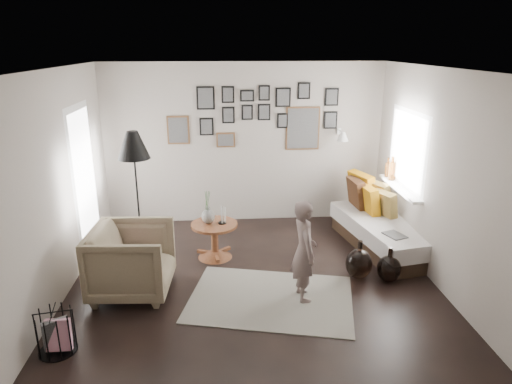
{
  "coord_description": "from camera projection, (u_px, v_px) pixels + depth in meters",
  "views": [
    {
      "loc": [
        -0.35,
        -4.88,
        2.86
      ],
      "look_at": [
        0.05,
        0.5,
        1.1
      ],
      "focal_mm": 32.0,
      "sensor_mm": 36.0,
      "label": 1
    }
  ],
  "objects": [
    {
      "name": "ground",
      "position": [
        255.0,
        291.0,
        5.54
      ],
      "size": [
        4.8,
        4.8,
        0.0
      ],
      "primitive_type": "plane",
      "color": "black",
      "rests_on": "ground"
    },
    {
      "name": "wall_back",
      "position": [
        244.0,
        144.0,
        7.41
      ],
      "size": [
        4.5,
        0.0,
        4.5
      ],
      "primitive_type": "plane",
      "rotation": [
        1.57,
        0.0,
        0.0
      ],
      "color": "#A69C91",
      "rests_on": "ground"
    },
    {
      "name": "wall_front",
      "position": [
        282.0,
        305.0,
        2.86
      ],
      "size": [
        4.5,
        0.0,
        4.5
      ],
      "primitive_type": "plane",
      "rotation": [
        -1.57,
        0.0,
        0.0
      ],
      "color": "#A69C91",
      "rests_on": "ground"
    },
    {
      "name": "wall_left",
      "position": [
        50.0,
        194.0,
        4.97
      ],
      "size": [
        0.0,
        4.8,
        4.8
      ],
      "primitive_type": "plane",
      "rotation": [
        1.57,
        0.0,
        1.57
      ],
      "color": "#A69C91",
      "rests_on": "ground"
    },
    {
      "name": "wall_right",
      "position": [
        448.0,
        185.0,
        5.29
      ],
      "size": [
        0.0,
        4.8,
        4.8
      ],
      "primitive_type": "plane",
      "rotation": [
        1.57,
        0.0,
        -1.57
      ],
      "color": "#A69C91",
      "rests_on": "ground"
    },
    {
      "name": "ceiling",
      "position": [
        255.0,
        70.0,
        4.73
      ],
      "size": [
        4.8,
        4.8,
        0.0
      ],
      "primitive_type": "plane",
      "rotation": [
        3.14,
        0.0,
        0.0
      ],
      "color": "white",
      "rests_on": "wall_back"
    },
    {
      "name": "door_left",
      "position": [
        85.0,
        183.0,
        6.19
      ],
      "size": [
        0.0,
        2.14,
        2.14
      ],
      "color": "white",
      "rests_on": "wall_left"
    },
    {
      "name": "window_right",
      "position": [
        396.0,
        182.0,
        6.67
      ],
      "size": [
        0.15,
        1.32,
        1.3
      ],
      "color": "white",
      "rests_on": "wall_right"
    },
    {
      "name": "gallery_wall",
      "position": [
        262.0,
        117.0,
        7.27
      ],
      "size": [
        2.74,
        0.03,
        1.08
      ],
      "color": "brown",
      "rests_on": "wall_back"
    },
    {
      "name": "wall_sconce",
      "position": [
        343.0,
        136.0,
        7.22
      ],
      "size": [
        0.18,
        0.36,
        0.16
      ],
      "color": "white",
      "rests_on": "wall_back"
    },
    {
      "name": "rug",
      "position": [
        271.0,
        298.0,
        5.36
      ],
      "size": [
        2.13,
        1.71,
        0.01
      ],
      "primitive_type": "cube",
      "rotation": [
        0.0,
        0.0,
        -0.23
      ],
      "color": "beige",
      "rests_on": "ground"
    },
    {
      "name": "pedestal_table",
      "position": [
        215.0,
        242.0,
        6.35
      ],
      "size": [
        0.64,
        0.64,
        0.5
      ],
      "rotation": [
        0.0,
        0.0,
        0.42
      ],
      "color": "brown",
      "rests_on": "ground"
    },
    {
      "name": "vase",
      "position": [
        208.0,
        214.0,
        6.23
      ],
      "size": [
        0.18,
        0.18,
        0.46
      ],
      "color": "black",
      "rests_on": "pedestal_table"
    },
    {
      "name": "candles",
      "position": [
        222.0,
        215.0,
        6.23
      ],
      "size": [
        0.11,
        0.11,
        0.24
      ],
      "color": "black",
      "rests_on": "pedestal_table"
    },
    {
      "name": "daybed",
      "position": [
        381.0,
        227.0,
        6.7
      ],
      "size": [
        1.17,
        2.05,
        0.94
      ],
      "rotation": [
        0.0,
        0.0,
        0.19
      ],
      "color": "black",
      "rests_on": "ground"
    },
    {
      "name": "magazine_on_daybed",
      "position": [
        395.0,
        235.0,
        6.05
      ],
      "size": [
        0.3,
        0.35,
        0.02
      ],
      "primitive_type": "cube",
      "rotation": [
        0.0,
        0.0,
        0.37
      ],
      "color": "black",
      "rests_on": "daybed"
    },
    {
      "name": "armchair",
      "position": [
        132.0,
        261.0,
        5.38
      ],
      "size": [
        0.97,
        0.95,
        0.84
      ],
      "primitive_type": "imported",
      "rotation": [
        0.0,
        0.0,
        1.51
      ],
      "color": "#72644C",
      "rests_on": "ground"
    },
    {
      "name": "armchair_cushion",
      "position": [
        135.0,
        254.0,
        5.41
      ],
      "size": [
        0.41,
        0.42,
        0.17
      ],
      "primitive_type": "cube",
      "rotation": [
        -0.21,
        0.0,
        -0.09
      ],
      "color": "silver",
      "rests_on": "armchair"
    },
    {
      "name": "floor_lamp",
      "position": [
        134.0,
        150.0,
        5.88
      ],
      "size": [
        0.42,
        0.42,
        1.8
      ],
      "rotation": [
        0.0,
        0.0,
        0.02
      ],
      "color": "black",
      "rests_on": "ground"
    },
    {
      "name": "magazine_basket",
      "position": [
        56.0,
        332.0,
        4.39
      ],
      "size": [
        0.4,
        0.4,
        0.43
      ],
      "rotation": [
        0.0,
        0.0,
        0.18
      ],
      "color": "black",
      "rests_on": "ground"
    },
    {
      "name": "demijohn_large",
      "position": [
        359.0,
        264.0,
        5.79
      ],
      "size": [
        0.34,
        0.34,
        0.51
      ],
      "color": "black",
      "rests_on": "ground"
    },
    {
      "name": "demijohn_small",
      "position": [
        389.0,
        269.0,
        5.71
      ],
      "size": [
        0.3,
        0.3,
        0.46
      ],
      "color": "black",
      "rests_on": "ground"
    },
    {
      "name": "child",
      "position": [
        304.0,
        251.0,
        5.2
      ],
      "size": [
        0.34,
        0.47,
        1.21
      ],
      "primitive_type": "imported",
      "rotation": [
        0.0,
        0.0,
        1.68
      ],
      "color": "#675552",
      "rests_on": "ground"
    }
  ]
}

